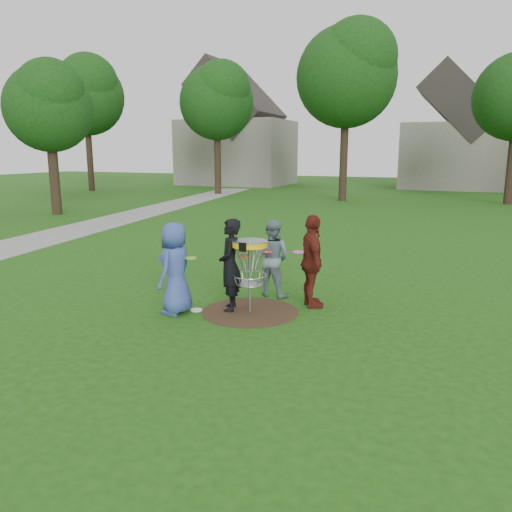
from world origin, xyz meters
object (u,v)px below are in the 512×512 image
at_px(player_grey, 272,258).
at_px(disc_golf_basket, 250,258).
at_px(player_maroon, 312,261).
at_px(player_black, 230,265).
at_px(player_blue, 175,268).

height_order(player_grey, disc_golf_basket, player_grey).
bearing_deg(player_maroon, player_black, 89.27).
distance_m(player_black, player_grey, 1.25).
bearing_deg(player_blue, player_black, 124.29).
bearing_deg(player_blue, player_grey, 146.31).
distance_m(player_blue, player_black, 1.00).
bearing_deg(player_maroon, disc_golf_basket, 97.93).
distance_m(player_blue, player_grey, 2.12).
xyz_separation_m(player_blue, player_maroon, (2.19, 1.29, 0.04)).
xyz_separation_m(player_blue, player_grey, (1.23, 1.72, -0.05)).
bearing_deg(player_black, player_blue, -78.91).
bearing_deg(disc_golf_basket, player_grey, 89.97).
xyz_separation_m(player_blue, player_black, (0.85, 0.53, 0.02)).
relative_size(player_blue, player_maroon, 0.95).
relative_size(player_blue, player_black, 0.98).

